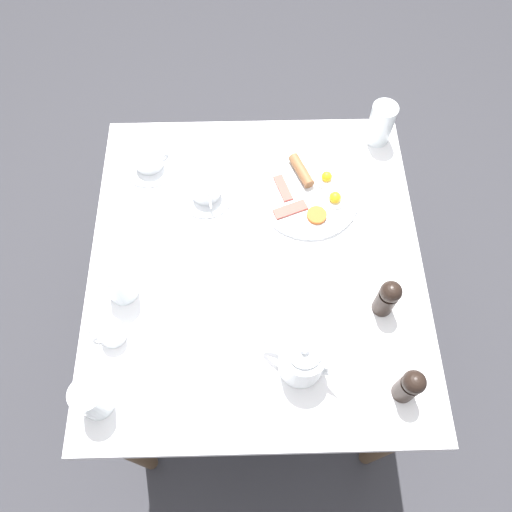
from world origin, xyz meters
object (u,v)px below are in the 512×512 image
creamer_jug (111,333)px  salt_grinder (387,298)px  water_glass_short (381,123)px  breakfast_plate (309,194)px  knife_by_plate (190,264)px  teapot_near (301,359)px  water_glass_tall (118,282)px  teacup_with_saucer_left (206,190)px  teacup_with_saucer_right (149,160)px  pepper_grinder (410,386)px  wine_glass_spare (92,399)px  spoon_for_tea (274,275)px  fork_by_plate (185,358)px

creamer_jug → salt_grinder: bearing=-174.8°
water_glass_short → creamer_jug: bearing=39.8°
breakfast_plate → knife_by_plate: (0.31, 0.20, -0.01)m
teapot_near → water_glass_tall: (0.41, -0.19, 0.00)m
teacup_with_saucer_left → teapot_near: bearing=115.2°
creamer_jug → teacup_with_saucer_right: bearing=-95.7°
pepper_grinder → wine_glass_spare: bearing=0.9°
teacup_with_saucer_right → pepper_grinder: (-0.59, 0.63, 0.04)m
water_glass_short → knife_by_plate: bearing=37.1°
teacup_with_saucer_right → teapot_near: bearing=123.5°
salt_grinder → breakfast_plate: bearing=-65.2°
teacup_with_saucer_left → teacup_with_saucer_right: same height
pepper_grinder → water_glass_short: bearing=-93.1°
teacup_with_saucer_left → knife_by_plate: teacup_with_saucer_left is taller
water_glass_short → wine_glass_spare: size_ratio=1.13×
knife_by_plate → breakfast_plate: bearing=-147.5°
teapot_near → knife_by_plate: 0.37m
breakfast_plate → teacup_with_saucer_left: bearing=-1.6°
knife_by_plate → teacup_with_saucer_right: bearing=-68.3°
spoon_for_tea → teacup_with_saucer_right: bearing=-46.0°
pepper_grinder → salt_grinder: (0.02, -0.20, 0.00)m
creamer_jug → knife_by_plate: 0.25m
water_glass_short → pepper_grinder: size_ratio=1.01×
breakfast_plate → wine_glass_spare: bearing=47.1°
fork_by_plate → water_glass_tall: bearing=-47.0°
breakfast_plate → fork_by_plate: 0.53m
water_glass_tall → fork_by_plate: water_glass_tall is taller
spoon_for_tea → salt_grinder: bearing=159.9°
pepper_grinder → teacup_with_saucer_right: bearing=-46.6°
teapot_near → spoon_for_tea: (0.05, -0.23, -0.06)m
teacup_with_saucer_right → water_glass_short: 0.64m
knife_by_plate → water_glass_tall: bearing=24.8°
salt_grinder → water_glass_short: bearing=-96.2°
water_glass_short → pepper_grinder: same height
teacup_with_saucer_left → wine_glass_spare: wine_glass_spare is taller
teapot_near → water_glass_tall: 0.45m
teacup_with_saucer_left → fork_by_plate: size_ratio=0.99×
wine_glass_spare → spoon_for_tea: wine_glass_spare is taller
fork_by_plate → teacup_with_saucer_right: bearing=-77.6°
salt_grinder → fork_by_plate: 0.48m
teacup_with_saucer_right → knife_by_plate: bearing=111.7°
breakfast_plate → spoon_for_tea: breakfast_plate is taller
pepper_grinder → fork_by_plate: size_ratio=0.81×
spoon_for_tea → water_glass_short: bearing=-126.0°
teapot_near → salt_grinder: size_ratio=1.45×
teapot_near → teacup_with_saucer_right: teapot_near is taller
pepper_grinder → fork_by_plate: pepper_grinder is taller
teacup_with_saucer_right → salt_grinder: (-0.58, 0.43, 0.04)m
teapot_near → fork_by_plate: 0.26m
knife_by_plate → fork_by_plate: bearing=89.4°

